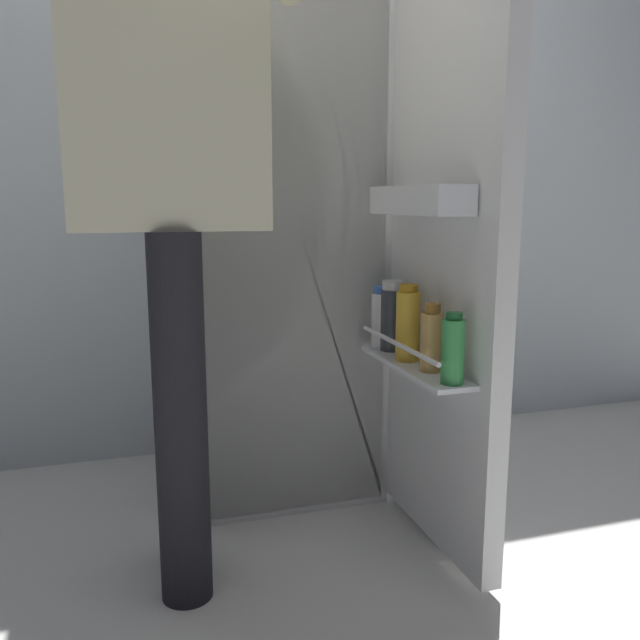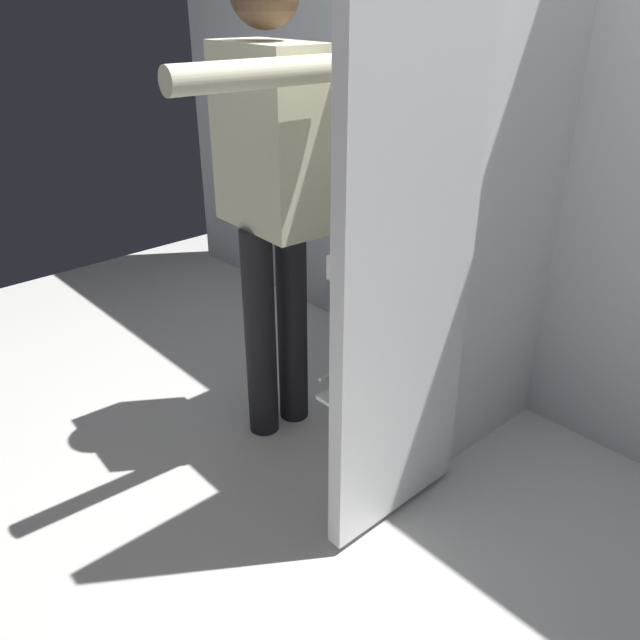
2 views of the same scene
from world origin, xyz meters
TOP-DOWN VIEW (x-y plane):
  - ground_plane at (0.00, 0.00)m, footprint 5.12×5.12m
  - kitchen_wall at (0.00, 0.91)m, footprint 4.40×0.10m
  - refrigerator at (0.03, 0.50)m, footprint 0.64×1.17m
  - person at (-0.34, 0.01)m, footprint 0.55×0.77m

SIDE VIEW (x-z plane):
  - ground_plane at x=0.00m, z-range 0.00..0.00m
  - refrigerator at x=0.03m, z-range 0.00..1.79m
  - person at x=-0.34m, z-range 0.18..1.91m
  - kitchen_wall at x=0.00m, z-range 0.00..2.50m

